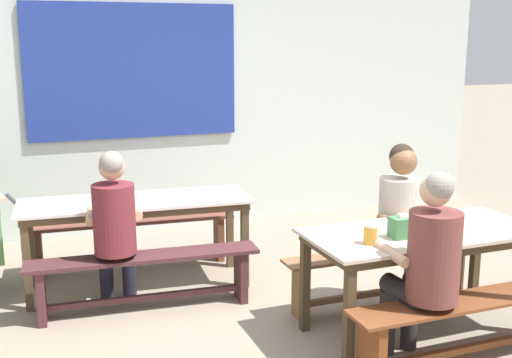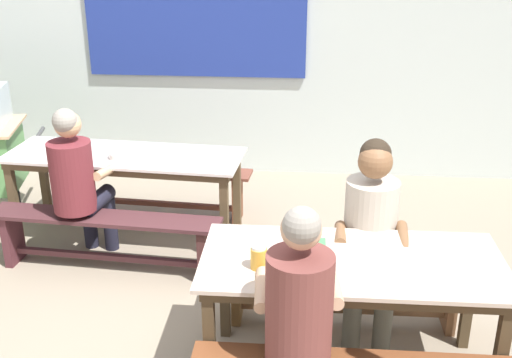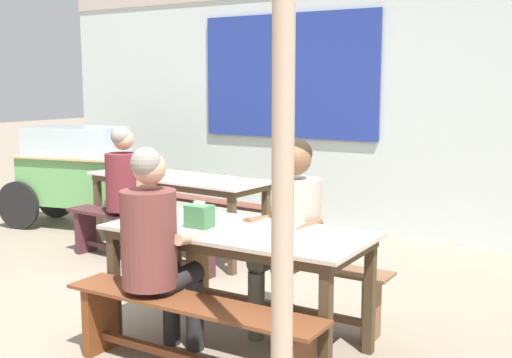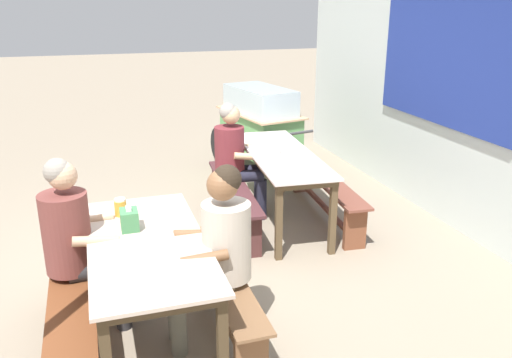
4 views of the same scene
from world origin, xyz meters
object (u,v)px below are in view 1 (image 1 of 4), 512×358
(person_left_back_turned, at_px, (114,222))
(person_near_front, at_px, (427,260))
(dining_table_near, at_px, (422,241))
(condiment_jar, at_px, (370,234))
(bench_near_front, at_px, (466,323))
(bench_far_back, at_px, (132,235))
(soup_bowl, at_px, (137,200))
(tissue_box, at_px, (402,227))
(dining_table_far, at_px, (136,209))
(bench_near_back, at_px, (381,270))
(person_right_near_table, at_px, (404,217))
(bench_far_front, at_px, (145,272))

(person_left_back_turned, bearing_deg, person_near_front, -43.52)
(dining_table_near, distance_m, condiment_jar, 0.54)
(bench_near_front, relative_size, condiment_jar, 12.36)
(bench_far_back, bearing_deg, person_left_back_turned, -106.43)
(bench_far_back, relative_size, soup_bowl, 10.66)
(tissue_box, relative_size, condiment_jar, 1.25)
(dining_table_far, relative_size, condiment_jar, 14.64)
(dining_table_far, xyz_separation_m, bench_far_back, (0.04, 0.51, -0.38))
(person_left_back_turned, height_order, condiment_jar, person_left_back_turned)
(person_left_back_turned, bearing_deg, tissue_box, -35.51)
(dining_table_near, xyz_separation_m, soup_bowl, (-1.72, 1.47, 0.10))
(bench_near_front, bearing_deg, bench_near_back, 90.46)
(dining_table_near, xyz_separation_m, person_near_front, (-0.28, -0.45, 0.04))
(person_near_front, bearing_deg, bench_far_back, 119.06)
(person_right_near_table, distance_m, condiment_jar, 0.86)
(dining_table_near, relative_size, tissue_box, 10.12)
(person_right_near_table, bearing_deg, tissue_box, -124.84)
(bench_near_back, bearing_deg, person_left_back_turned, 162.02)
(dining_table_far, relative_size, bench_near_front, 1.18)
(person_right_near_table, height_order, person_near_front, person_near_front)
(person_left_back_turned, height_order, tissue_box, person_left_back_turned)
(bench_far_back, relative_size, person_right_near_table, 1.47)
(person_right_near_table, xyz_separation_m, person_left_back_turned, (-2.09, 0.70, -0.01))
(tissue_box, height_order, soup_bowl, tissue_box)
(dining_table_near, xyz_separation_m, bench_far_back, (-1.68, 2.07, -0.38))
(bench_near_back, height_order, tissue_box, tissue_box)
(bench_far_front, height_order, person_right_near_table, person_right_near_table)
(dining_table_far, bearing_deg, person_left_back_turned, -119.23)
(bench_far_back, height_order, bench_far_front, same)
(bench_near_front, bearing_deg, bench_far_front, 138.34)
(person_near_front, bearing_deg, tissue_box, 81.96)
(condiment_jar, bearing_deg, dining_table_far, 125.66)
(dining_table_far, relative_size, person_left_back_turned, 1.52)
(bench_near_back, bearing_deg, dining_table_far, 148.35)
(condiment_jar, bearing_deg, bench_near_front, -36.62)
(person_left_back_turned, bearing_deg, soup_bowl, 54.61)
(dining_table_near, bearing_deg, dining_table_far, 137.68)
(person_left_back_turned, bearing_deg, dining_table_far, 60.77)
(dining_table_near, bearing_deg, bench_far_front, 148.93)
(bench_near_front, distance_m, tissue_box, 0.72)
(person_left_back_turned, xyz_separation_m, tissue_box, (1.72, -1.23, 0.12))
(person_right_near_table, distance_m, tissue_box, 0.65)
(condiment_jar, distance_m, soup_bowl, 2.01)
(bench_far_front, relative_size, person_left_back_turned, 1.41)
(dining_table_far, relative_size, person_right_near_table, 1.50)
(bench_near_front, bearing_deg, dining_table_near, 90.46)
(person_near_front, distance_m, condiment_jar, 0.39)
(soup_bowl, bearing_deg, bench_near_back, -29.27)
(dining_table_far, height_order, bench_near_front, dining_table_far)
(dining_table_near, height_order, bench_far_back, dining_table_near)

